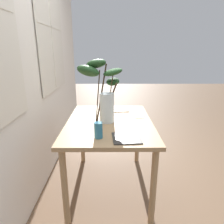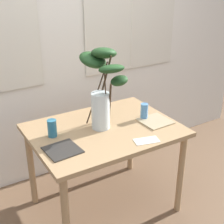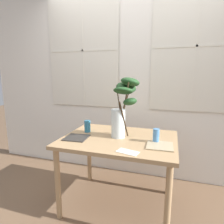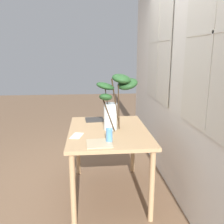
# 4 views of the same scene
# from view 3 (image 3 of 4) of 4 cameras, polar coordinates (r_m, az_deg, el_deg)

# --- Properties ---
(ground) EXTENTS (14.00, 14.00, 0.00)m
(ground) POSITION_cam_3_polar(r_m,az_deg,el_deg) (2.35, 2.01, -25.88)
(ground) COLOR brown
(back_wall_with_windows) EXTENTS (4.57, 0.14, 2.76)m
(back_wall_with_windows) POSITION_cam_3_polar(r_m,az_deg,el_deg) (2.65, 6.92, 10.69)
(back_wall_with_windows) COLOR silver
(back_wall_with_windows) RESTS_ON ground
(dining_table) EXTENTS (1.15, 0.86, 0.78)m
(dining_table) POSITION_cam_3_polar(r_m,az_deg,el_deg) (2.01, 2.14, -10.23)
(dining_table) COLOR tan
(dining_table) RESTS_ON ground
(vase_with_branches) EXTENTS (0.34, 0.50, 0.63)m
(vase_with_branches) POSITION_cam_3_polar(r_m,az_deg,el_deg) (1.96, 3.47, 2.68)
(vase_with_branches) COLOR silver
(vase_with_branches) RESTS_ON dining_table
(drinking_glass_blue_left) EXTENTS (0.07, 0.07, 0.13)m
(drinking_glass_blue_left) POSITION_cam_3_polar(r_m,az_deg,el_deg) (2.17, -7.38, -4.24)
(drinking_glass_blue_left) COLOR teal
(drinking_glass_blue_left) RESTS_ON dining_table
(drinking_glass_blue_right) EXTENTS (0.06, 0.06, 0.13)m
(drinking_glass_blue_right) POSITION_cam_3_polar(r_m,az_deg,el_deg) (1.88, 13.06, -6.89)
(drinking_glass_blue_right) COLOR #4C84BC
(drinking_glass_blue_right) RESTS_ON dining_table
(plate_square_left) EXTENTS (0.24, 0.24, 0.01)m
(plate_square_left) POSITION_cam_3_polar(r_m,az_deg,el_deg) (2.00, -10.61, -7.55)
(plate_square_left) COLOR #2D2B28
(plate_square_left) RESTS_ON dining_table
(plate_square_right) EXTENTS (0.24, 0.24, 0.01)m
(plate_square_right) POSITION_cam_3_polar(r_m,az_deg,el_deg) (1.81, 14.13, -9.77)
(plate_square_right) COLOR tan
(plate_square_right) RESTS_ON dining_table
(napkin_folded) EXTENTS (0.20, 0.14, 0.00)m
(napkin_folded) POSITION_cam_3_polar(r_m,az_deg,el_deg) (1.64, 4.71, -11.83)
(napkin_folded) COLOR silver
(napkin_folded) RESTS_ON dining_table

